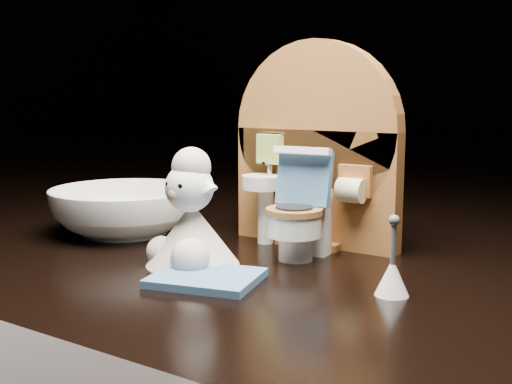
{
  "coord_description": "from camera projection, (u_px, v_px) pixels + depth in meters",
  "views": [
    {
      "loc": [
        0.22,
        -0.35,
        0.11
      ],
      "look_at": [
        -0.02,
        0.01,
        0.05
      ],
      "focal_mm": 45.0,
      "sensor_mm": 36.0,
      "label": 1
    }
  ],
  "objects": [
    {
      "name": "backdrop_panel",
      "position": [
        315.0,
        157.0,
        0.47
      ],
      "size": [
        0.13,
        0.05,
        0.15
      ],
      "color": "#925928",
      "rests_on": "ground"
    },
    {
      "name": "plush_lamb",
      "position": [
        190.0,
        224.0,
        0.42
      ],
      "size": [
        0.06,
        0.06,
        0.08
      ],
      "rotation": [
        0.0,
        0.0,
        -0.11
      ],
      "color": "beige",
      "rests_on": "ground"
    },
    {
      "name": "bath_mat",
      "position": [
        206.0,
        278.0,
        0.39
      ],
      "size": [
        0.07,
        0.06,
        0.0
      ],
      "primitive_type": "cube",
      "rotation": [
        0.0,
        0.0,
        0.25
      ],
      "color": "teal",
      "rests_on": "ground"
    },
    {
      "name": "toilet_brush",
      "position": [
        392.0,
        274.0,
        0.36
      ],
      "size": [
        0.02,
        0.02,
        0.05
      ],
      "color": "white",
      "rests_on": "ground"
    },
    {
      "name": "toy_toilet",
      "position": [
        300.0,
        218.0,
        0.44
      ],
      "size": [
        0.04,
        0.05,
        0.08
      ],
      "rotation": [
        0.0,
        0.0,
        0.09
      ],
      "color": "white",
      "rests_on": "ground"
    },
    {
      "name": "ceramic_bowl",
      "position": [
        125.0,
        211.0,
        0.51
      ],
      "size": [
        0.14,
        0.14,
        0.04
      ],
      "primitive_type": "imported",
      "rotation": [
        0.0,
        0.0,
        0.2
      ],
      "color": "white",
      "rests_on": "ground"
    }
  ]
}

